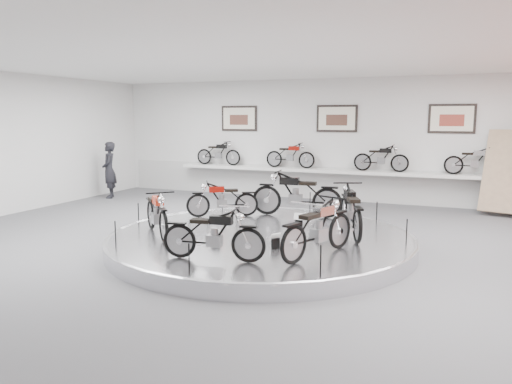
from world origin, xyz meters
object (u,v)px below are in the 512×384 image
at_px(bike_a, 351,210).
at_px(bike_b, 297,194).
at_px(display_platform, 260,241).
at_px(shelf, 334,171).
at_px(bike_e, 213,234).
at_px(bike_d, 157,212).
at_px(bike_c, 222,199).
at_px(visitor, 109,170).
at_px(bike_f, 318,228).

relative_size(bike_a, bike_b, 0.94).
height_order(display_platform, bike_a, bike_a).
xyz_separation_m(shelf, bike_e, (-0.02, -8.51, -0.24)).
height_order(bike_b, bike_d, bike_b).
relative_size(bike_b, bike_c, 1.27).
height_order(display_platform, bike_c, bike_c).
bearing_deg(bike_a, bike_b, 25.95).
relative_size(shelf, bike_d, 6.60).
xyz_separation_m(bike_c, visitor, (-5.69, 2.83, 0.22)).
height_order(bike_b, bike_e, bike_b).
xyz_separation_m(bike_a, bike_d, (-3.71, -1.59, -0.04)).
xyz_separation_m(shelf, visitor, (-7.26, -2.20, -0.04)).
xyz_separation_m(bike_e, bike_f, (1.59, 0.94, 0.05)).
bearing_deg(bike_f, shelf, 31.86).
xyz_separation_m(bike_c, bike_e, (1.54, -3.48, 0.02)).
relative_size(shelf, visitor, 5.74).
relative_size(shelf, bike_c, 7.30).
bearing_deg(bike_f, bike_b, 44.08).
bearing_deg(visitor, bike_b, 39.30).
xyz_separation_m(bike_a, bike_b, (-1.66, 1.48, 0.03)).
bearing_deg(visitor, bike_e, 13.90).
relative_size(bike_c, bike_d, 0.90).
height_order(bike_c, visitor, visitor).
height_order(shelf, bike_b, bike_b).
distance_m(display_platform, bike_a, 2.00).
relative_size(bike_c, bike_f, 0.86).
height_order(bike_e, visitor, visitor).
xyz_separation_m(bike_b, bike_d, (-2.04, -3.07, -0.07)).
distance_m(bike_c, bike_f, 4.03).
bearing_deg(bike_c, bike_e, 84.21).
relative_size(display_platform, bike_b, 3.34).
distance_m(display_platform, visitor, 8.42).
xyz_separation_m(bike_a, visitor, (-9.03, 3.55, 0.13)).
bearing_deg(bike_e, bike_a, 48.38).
distance_m(shelf, bike_b, 4.27).
height_order(shelf, bike_c, bike_c).
height_order(bike_f, visitor, visitor).
relative_size(bike_a, bike_d, 1.08).
height_order(bike_a, visitor, visitor).
distance_m(shelf, bike_e, 8.51).
distance_m(bike_c, visitor, 6.36).
bearing_deg(bike_d, display_platform, 70.97).
height_order(bike_a, bike_e, bike_a).
relative_size(bike_e, bike_f, 0.90).
relative_size(bike_d, visitor, 0.87).
xyz_separation_m(display_platform, bike_f, (1.57, -1.16, 0.66)).
distance_m(bike_a, bike_d, 4.03).
distance_m(shelf, visitor, 7.59).
height_order(shelf, bike_d, bike_d).
relative_size(bike_d, bike_e, 1.07).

